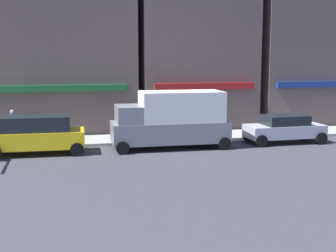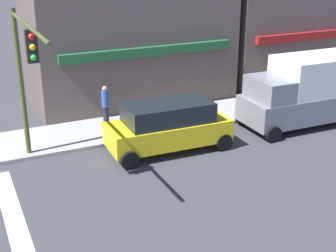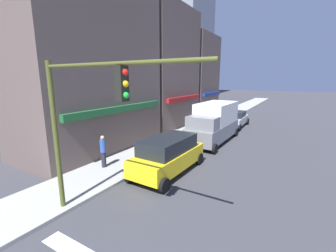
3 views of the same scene
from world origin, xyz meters
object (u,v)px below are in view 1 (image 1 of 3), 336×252
at_px(box_truck_grey, 172,119).
at_px(pedestrian_green_top, 198,120).
at_px(pedestrian_blue_shirt, 13,125).
at_px(suv_yellow, 37,134).
at_px(sedan_silver, 284,128).

relative_size(box_truck_grey, pedestrian_green_top, 3.52).
bearing_deg(pedestrian_blue_shirt, pedestrian_green_top, -85.51).
xyz_separation_m(suv_yellow, box_truck_grey, (6.96, -0.00, 0.56)).
xyz_separation_m(suv_yellow, pedestrian_green_top, (9.17, 2.53, 0.04)).
bearing_deg(pedestrian_green_top, pedestrian_blue_shirt, -83.77).
distance_m(box_truck_grey, pedestrian_blue_shirt, 9.02).
height_order(suv_yellow, box_truck_grey, box_truck_grey).
relative_size(pedestrian_green_top, pedestrian_blue_shirt, 1.00).
distance_m(box_truck_grey, pedestrian_green_top, 3.39).
distance_m(suv_yellow, pedestrian_green_top, 9.51).
bearing_deg(sedan_silver, box_truck_grey, 178.84).
bearing_deg(box_truck_grey, pedestrian_blue_shirt, 159.90).
xyz_separation_m(sedan_silver, pedestrian_green_top, (-4.36, 2.53, 0.23)).
xyz_separation_m(box_truck_grey, sedan_silver, (6.57, 0.00, -0.75)).
bearing_deg(box_truck_grey, sedan_silver, 0.98).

